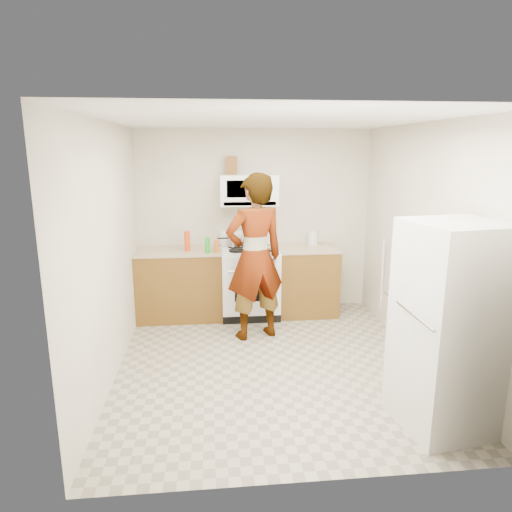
{
  "coord_description": "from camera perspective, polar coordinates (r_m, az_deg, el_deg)",
  "views": [
    {
      "loc": [
        -0.62,
        -4.44,
        2.23
      ],
      "look_at": [
        -0.11,
        0.55,
        1.05
      ],
      "focal_mm": 32.0,
      "sensor_mm": 36.0,
      "label": 1
    }
  ],
  "objects": [
    {
      "name": "microwave",
      "position": [
        6.1,
        -0.92,
        8.25
      ],
      "size": [
        0.76,
        0.38,
        0.4
      ],
      "primitive_type": "cube",
      "color": "white",
      "rests_on": "back_wall"
    },
    {
      "name": "counter_right",
      "position": [
        6.22,
        6.38,
        0.96
      ],
      "size": [
        0.82,
        0.64,
        0.03
      ],
      "primitive_type": "cube",
      "color": "tan",
      "rests_on": "cabinet_right"
    },
    {
      "name": "broom",
      "position": [
        6.11,
        15.48,
        -2.97
      ],
      "size": [
        0.13,
        0.24,
        1.14
      ],
      "primitive_type": "cylinder",
      "rotation": [
        0.14,
        -0.14,
        0.34
      ],
      "color": "white",
      "rests_on": "floor"
    },
    {
      "name": "counter_left",
      "position": [
        6.09,
        -9.64,
        0.61
      ],
      "size": [
        1.14,
        0.64,
        0.03
      ],
      "primitive_type": "cube",
      "color": "tan",
      "rests_on": "cabinet_left"
    },
    {
      "name": "pot_lid",
      "position": [
        6.02,
        -5.09,
        0.8
      ],
      "size": [
        0.27,
        0.27,
        0.01
      ],
      "primitive_type": "cylinder",
      "rotation": [
        0.0,
        0.0,
        0.35
      ],
      "color": "silver",
      "rests_on": "counter_left"
    },
    {
      "name": "bottle_spray",
      "position": [
        5.99,
        -8.6,
        1.86
      ],
      "size": [
        0.08,
        0.08,
        0.26
      ],
      "primitive_type": "cylinder",
      "rotation": [
        0.0,
        0.0,
        0.08
      ],
      "color": "red",
      "rests_on": "counter_left"
    },
    {
      "name": "cabinet_left",
      "position": [
        6.21,
        -9.47,
        -3.6
      ],
      "size": [
        1.12,
        0.62,
        0.9
      ],
      "primitive_type": "cube",
      "color": "brown",
      "rests_on": "floor"
    },
    {
      "name": "floor",
      "position": [
        5.01,
        1.95,
        -13.2
      ],
      "size": [
        3.6,
        3.6,
        0.0
      ],
      "primitive_type": "plane",
      "color": "gray",
      "rests_on": "ground"
    },
    {
      "name": "kettle",
      "position": [
        6.39,
        7.13,
        2.2
      ],
      "size": [
        0.15,
        0.15,
        0.17
      ],
      "primitive_type": "cylinder",
      "rotation": [
        0.0,
        0.0,
        0.09
      ],
      "color": "silver",
      "rests_on": "counter_right"
    },
    {
      "name": "saucepan",
      "position": [
        6.17,
        -2.53,
        1.89
      ],
      "size": [
        0.25,
        0.25,
        0.13
      ],
      "primitive_type": "cylinder",
      "rotation": [
        0.0,
        0.0,
        -0.1
      ],
      "color": "#B1B0B5",
      "rests_on": "gas_range"
    },
    {
      "name": "bottle_green_cap",
      "position": [
        5.83,
        -6.08,
        1.33
      ],
      "size": [
        0.07,
        0.07,
        0.2
      ],
      "primitive_type": "cylinder",
      "rotation": [
        0.0,
        0.0,
        -0.18
      ],
      "color": "#1C9C20",
      "rests_on": "counter_left"
    },
    {
      "name": "fridge",
      "position": [
        3.97,
        23.03,
        -8.22
      ],
      "size": [
        0.8,
        0.8,
        1.7
      ],
      "primitive_type": "cube",
      "rotation": [
        0.0,
        0.0,
        0.15
      ],
      "color": "silver",
      "rests_on": "floor"
    },
    {
      "name": "right_wall",
      "position": [
        5.06,
        20.21,
        1.23
      ],
      "size": [
        0.02,
        3.6,
        2.5
      ],
      "primitive_type": "cube",
      "color": "beige",
      "rests_on": "floor"
    },
    {
      "name": "back_wall",
      "position": [
        6.34,
        -0.14,
        4.35
      ],
      "size": [
        3.2,
        0.02,
        2.5
      ],
      "primitive_type": "cube",
      "color": "beige",
      "rests_on": "floor"
    },
    {
      "name": "tray",
      "position": [
        5.97,
        1.14,
        0.91
      ],
      "size": [
        0.26,
        0.18,
        0.05
      ],
      "primitive_type": "cube",
      "rotation": [
        0.0,
        0.0,
        0.07
      ],
      "color": "silver",
      "rests_on": "gas_range"
    },
    {
      "name": "cabinet_right",
      "position": [
        6.33,
        6.28,
        -3.17
      ],
      "size": [
        0.8,
        0.62,
        0.9
      ],
      "primitive_type": "cube",
      "color": "brown",
      "rests_on": "floor"
    },
    {
      "name": "person",
      "position": [
        5.35,
        -0.15,
        -0.2
      ],
      "size": [
        0.83,
        0.68,
        1.97
      ],
      "primitive_type": "imported",
      "rotation": [
        0.0,
        0.0,
        3.46
      ],
      "color": "tan",
      "rests_on": "floor"
    },
    {
      "name": "bottle_hot_sauce",
      "position": [
        5.84,
        -4.96,
        1.19
      ],
      "size": [
        0.06,
        0.06,
        0.16
      ],
      "primitive_type": "cylinder",
      "rotation": [
        0.0,
        0.0,
        0.24
      ],
      "color": "#D05B17",
      "rests_on": "counter_left"
    },
    {
      "name": "jug",
      "position": [
        6.12,
        -3.07,
        11.25
      ],
      "size": [
        0.15,
        0.15,
        0.24
      ],
      "primitive_type": "cube",
      "rotation": [
        0.0,
        0.0,
        -0.09
      ],
      "color": "brown",
      "rests_on": "microwave"
    },
    {
      "name": "gas_range",
      "position": [
        6.2,
        -0.78,
        -3.1
      ],
      "size": [
        0.76,
        0.65,
        1.13
      ],
      "color": "white",
      "rests_on": "floor"
    }
  ]
}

